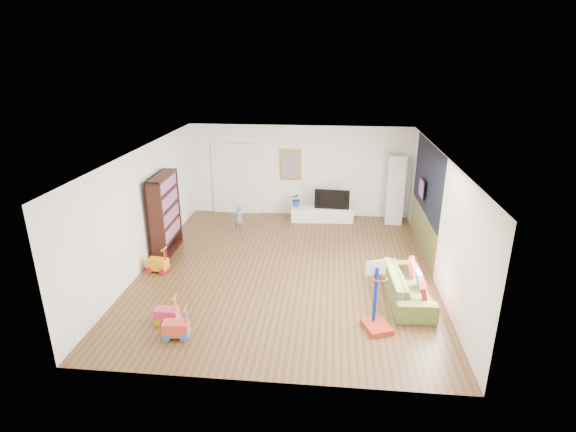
# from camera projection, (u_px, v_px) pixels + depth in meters

# --- Properties ---
(floor) EXTENTS (6.50, 7.50, 0.00)m
(floor) POSITION_uv_depth(u_px,v_px,m) (286.00, 269.00, 10.27)
(floor) COLOR brown
(floor) RESTS_ON ground
(ceiling) EXTENTS (6.50, 7.50, 0.00)m
(ceiling) POSITION_uv_depth(u_px,v_px,m) (286.00, 153.00, 9.34)
(ceiling) COLOR white
(ceiling) RESTS_ON ground
(wall_back) EXTENTS (6.50, 0.00, 2.70)m
(wall_back) POSITION_uv_depth(u_px,v_px,m) (299.00, 171.00, 13.31)
(wall_back) COLOR white
(wall_back) RESTS_ON ground
(wall_front) EXTENTS (6.50, 0.00, 2.70)m
(wall_front) POSITION_uv_depth(u_px,v_px,m) (259.00, 304.00, 6.30)
(wall_front) COLOR white
(wall_front) RESTS_ON ground
(wall_left) EXTENTS (0.00, 7.50, 2.70)m
(wall_left) POSITION_uv_depth(u_px,v_px,m) (143.00, 209.00, 10.10)
(wall_left) COLOR silver
(wall_left) RESTS_ON ground
(wall_right) EXTENTS (0.00, 7.50, 2.70)m
(wall_right) POSITION_uv_depth(u_px,v_px,m) (439.00, 219.00, 9.50)
(wall_right) COLOR silver
(wall_right) RESTS_ON ground
(navy_accent) EXTENTS (0.01, 3.20, 1.70)m
(navy_accent) POSITION_uv_depth(u_px,v_px,m) (428.00, 179.00, 10.64)
(navy_accent) COLOR black
(navy_accent) RESTS_ON wall_right
(olive_wainscot) EXTENTS (0.01, 3.20, 1.00)m
(olive_wainscot) POSITION_uv_depth(u_px,v_px,m) (422.00, 231.00, 11.10)
(olive_wainscot) COLOR brown
(olive_wainscot) RESTS_ON wall_right
(doorway) EXTENTS (1.45, 0.06, 2.10)m
(doorway) POSITION_uv_depth(u_px,v_px,m) (236.00, 180.00, 13.55)
(doorway) COLOR white
(doorway) RESTS_ON ground
(painting_back) EXTENTS (0.62, 0.06, 0.92)m
(painting_back) POSITION_uv_depth(u_px,v_px,m) (291.00, 165.00, 13.22)
(painting_back) COLOR gold
(painting_back) RESTS_ON wall_back
(artwork_right) EXTENTS (0.04, 0.56, 0.46)m
(artwork_right) POSITION_uv_depth(u_px,v_px,m) (422.00, 188.00, 10.93)
(artwork_right) COLOR #7F3F8C
(artwork_right) RESTS_ON wall_right
(media_console) EXTENTS (1.82, 0.56, 0.42)m
(media_console) POSITION_uv_depth(u_px,v_px,m) (322.00, 214.00, 13.14)
(media_console) COLOR silver
(media_console) RESTS_ON ground
(tall_cabinet) EXTENTS (0.48, 0.48, 2.00)m
(tall_cabinet) POSITION_uv_depth(u_px,v_px,m) (395.00, 189.00, 12.77)
(tall_cabinet) COLOR silver
(tall_cabinet) RESTS_ON ground
(bookshelf) EXTENTS (0.41, 1.37, 1.97)m
(bookshelf) POSITION_uv_depth(u_px,v_px,m) (165.00, 215.00, 10.78)
(bookshelf) COLOR black
(bookshelf) RESTS_ON ground
(sofa) EXTENTS (0.87, 1.98, 0.57)m
(sofa) POSITION_uv_depth(u_px,v_px,m) (407.00, 286.00, 8.95)
(sofa) COLOR olive
(sofa) RESTS_ON ground
(basketball_hoop) EXTENTS (0.60, 0.65, 1.27)m
(basketball_hoop) POSITION_uv_depth(u_px,v_px,m) (379.00, 298.00, 7.84)
(basketball_hoop) COLOR #AE2A1A
(basketball_hoop) RESTS_ON ground
(ride_on_yellow) EXTENTS (0.47, 0.33, 0.59)m
(ride_on_yellow) POSITION_uv_depth(u_px,v_px,m) (157.00, 260.00, 10.05)
(ride_on_yellow) COLOR orange
(ride_on_yellow) RESTS_ON ground
(ride_on_orange) EXTENTS (0.46, 0.32, 0.58)m
(ride_on_orange) POSITION_uv_depth(u_px,v_px,m) (175.00, 323.00, 7.71)
(ride_on_orange) COLOR #D34A2D
(ride_on_orange) RESTS_ON ground
(ride_on_pink) EXTENTS (0.42, 0.27, 0.55)m
(ride_on_pink) POSITION_uv_depth(u_px,v_px,m) (166.00, 310.00, 8.14)
(ride_on_pink) COLOR #DD356D
(ride_on_pink) RESTS_ON ground
(child) EXTENTS (0.34, 0.29, 0.79)m
(child) POSITION_uv_depth(u_px,v_px,m) (239.00, 218.00, 12.26)
(child) COLOR slate
(child) RESTS_ON ground
(tv) EXTENTS (1.01, 0.20, 0.58)m
(tv) POSITION_uv_depth(u_px,v_px,m) (332.00, 198.00, 12.93)
(tv) COLOR black
(tv) RESTS_ON media_console
(vase_plant) EXTENTS (0.38, 0.33, 0.42)m
(vase_plant) POSITION_uv_depth(u_px,v_px,m) (297.00, 199.00, 13.09)
(vase_plant) COLOR #224597
(vase_plant) RESTS_ON media_console
(pillow_left) EXTENTS (0.14, 0.37, 0.36)m
(pillow_left) POSITION_uv_depth(u_px,v_px,m) (424.00, 293.00, 8.36)
(pillow_left) COLOR red
(pillow_left) RESTS_ON sofa
(pillow_center) EXTENTS (0.12, 0.37, 0.36)m
(pillow_center) POSITION_uv_depth(u_px,v_px,m) (420.00, 279.00, 8.87)
(pillow_center) COLOR silver
(pillow_center) RESTS_ON sofa
(pillow_right) EXTENTS (0.19, 0.37, 0.36)m
(pillow_right) POSITION_uv_depth(u_px,v_px,m) (412.00, 267.00, 9.38)
(pillow_right) COLOR #B7292B
(pillow_right) RESTS_ON sofa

